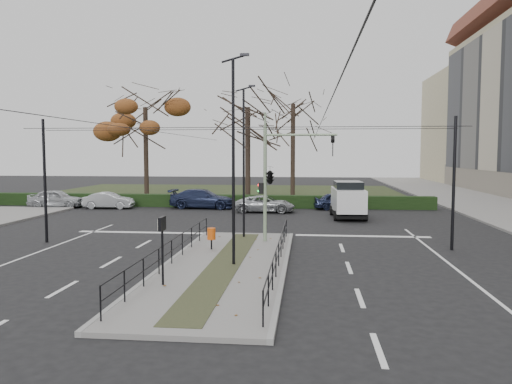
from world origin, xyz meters
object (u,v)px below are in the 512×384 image
(rust_tree, at_px, (145,107))
(parked_car_fourth, at_px, (265,204))
(litter_bin, at_px, (211,234))
(parked_car_first, at_px, (56,199))
(streetlamp_median_near, at_px, (234,159))
(bare_tree_center, at_px, (293,111))
(parked_car_second, at_px, (109,200))
(white_van, at_px, (348,199))
(streetlamp_median_far, at_px, (244,161))
(parked_car_fifth, at_px, (339,201))
(traffic_light, at_px, (272,175))
(parked_car_third, at_px, (203,199))
(bare_tree_near, at_px, (248,114))
(info_panel, at_px, (162,232))

(rust_tree, bearing_deg, parked_car_fourth, -38.00)
(litter_bin, height_order, parked_car_first, parked_car_first)
(litter_bin, xyz_separation_m, parked_car_fourth, (1.09, 15.15, -0.20))
(streetlamp_median_near, bearing_deg, bare_tree_center, 87.65)
(parked_car_second, relative_size, white_van, 0.82)
(litter_bin, bearing_deg, streetlamp_median_far, 72.85)
(bare_tree_center, bearing_deg, streetlamp_median_near, -92.35)
(parked_car_first, bearing_deg, streetlamp_median_far, -134.01)
(streetlamp_median_far, bearing_deg, parked_car_fifth, 68.25)
(traffic_light, relative_size, bare_tree_center, 0.45)
(streetlamp_median_near, xyz_separation_m, rust_tree, (-12.48, 27.49, 4.51))
(bare_tree_center, bearing_deg, streetlamp_median_far, -93.85)
(traffic_light, relative_size, parked_car_fourth, 1.25)
(parked_car_third, bearing_deg, parked_car_first, 96.26)
(parked_car_third, xyz_separation_m, white_van, (10.94, -4.75, 0.52))
(streetlamp_median_near, relative_size, parked_car_fourth, 1.78)
(bare_tree_center, relative_size, bare_tree_near, 1.13)
(litter_bin, bearing_deg, parked_car_second, 124.91)
(white_van, bearing_deg, parked_car_fourth, 155.56)
(traffic_light, bearing_deg, rust_tree, 121.23)
(white_van, xyz_separation_m, bare_tree_near, (-7.69, 7.43, 6.27))
(parked_car_fourth, relative_size, rust_tree, 0.39)
(parked_car_second, bearing_deg, traffic_light, -138.36)
(parked_car_second, distance_m, parked_car_fourth, 12.53)
(parked_car_fourth, height_order, parked_car_fifth, parked_car_fifth)
(rust_tree, bearing_deg, traffic_light, -58.77)
(streetlamp_median_far, bearing_deg, bare_tree_near, 96.21)
(parked_car_fourth, height_order, bare_tree_center, bare_tree_center)
(traffic_light, relative_size, rust_tree, 0.49)
(traffic_light, bearing_deg, parked_car_fourth, 96.22)
(streetlamp_median_far, distance_m, parked_car_third, 15.17)
(parked_car_first, bearing_deg, parked_car_fifth, -93.57)
(white_van, bearing_deg, bare_tree_near, 135.98)
(parked_car_third, bearing_deg, rust_tree, 46.01)
(traffic_light, distance_m, parked_car_second, 19.90)
(parked_car_third, xyz_separation_m, parked_car_fourth, (5.13, -2.11, -0.15))
(traffic_light, bearing_deg, white_van, 66.56)
(info_panel, height_order, rust_tree, rust_tree)
(parked_car_first, bearing_deg, parked_car_third, -92.19)
(bare_tree_center, distance_m, bare_tree_near, 9.23)
(streetlamp_median_near, relative_size, parked_car_second, 2.03)
(litter_bin, bearing_deg, bare_tree_near, 92.24)
(white_van, distance_m, bare_tree_near, 12.39)
(parked_car_fourth, bearing_deg, streetlamp_median_far, -179.65)
(litter_bin, bearing_deg, white_van, 61.08)
(streetlamp_median_far, height_order, bare_tree_center, bare_tree_center)
(traffic_light, relative_size, bare_tree_near, 0.51)
(parked_car_second, xyz_separation_m, parked_car_fourth, (12.47, -1.17, -0.03))
(streetlamp_median_near, distance_m, streetlamp_median_far, 6.21)
(rust_tree, bearing_deg, parked_car_second, -92.33)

